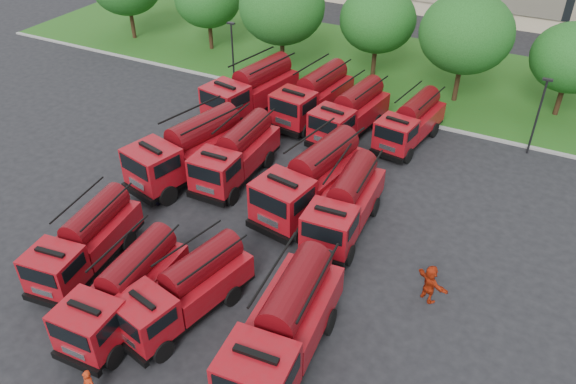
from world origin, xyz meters
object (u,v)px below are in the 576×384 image
at_px(fire_truck_5, 237,154).
at_px(fire_truck_9, 313,96).
at_px(firefighter_4, 157,203).
at_px(fire_truck_8, 252,90).
at_px(fire_truck_0, 86,241).
at_px(fire_truck_2, 186,289).
at_px(fire_truck_3, 284,327).
at_px(fire_truck_7, 345,204).
at_px(fire_truck_10, 350,113).
at_px(fire_truck_6, 312,179).
at_px(fire_truck_1, 125,290).
at_px(fire_truck_4, 189,150).
at_px(firefighter_5, 427,299).
at_px(fire_truck_11, 411,122).

distance_m(fire_truck_5, fire_truck_9, 8.94).
bearing_deg(firefighter_4, fire_truck_8, -63.43).
distance_m(fire_truck_0, fire_truck_2, 6.13).
bearing_deg(fire_truck_0, fire_truck_3, -10.22).
height_order(fire_truck_7, fire_truck_8, fire_truck_8).
distance_m(fire_truck_3, fire_truck_10, 18.86).
distance_m(fire_truck_0, fire_truck_6, 11.88).
bearing_deg(fire_truck_1, fire_truck_0, 153.34).
distance_m(fire_truck_1, fire_truck_10, 19.60).
bearing_deg(fire_truck_4, fire_truck_1, -54.75).
distance_m(fire_truck_7, fire_truck_8, 14.31).
height_order(fire_truck_4, firefighter_4, fire_truck_4).
bearing_deg(fire_truck_0, firefighter_5, 11.66).
relative_size(fire_truck_3, fire_truck_7, 1.10).
bearing_deg(fire_truck_2, fire_truck_7, 79.22).
bearing_deg(fire_truck_6, firefighter_5, -18.10).
relative_size(fire_truck_6, firefighter_5, 4.19).
distance_m(fire_truck_9, fire_truck_11, 7.08).
distance_m(fire_truck_1, fire_truck_11, 21.22).
bearing_deg(fire_truck_1, fire_truck_7, 56.26).
height_order(fire_truck_5, fire_truck_10, fire_truck_10).
height_order(fire_truck_4, fire_truck_7, fire_truck_4).
relative_size(fire_truck_9, fire_truck_11, 1.13).
bearing_deg(firefighter_5, fire_truck_2, 64.41).
distance_m(fire_truck_5, fire_truck_7, 7.73).
height_order(fire_truck_3, fire_truck_9, fire_truck_3).
relative_size(fire_truck_0, fire_truck_10, 0.93).
bearing_deg(fire_truck_6, firefighter_4, -145.13).
height_order(fire_truck_3, fire_truck_5, fire_truck_3).
bearing_deg(fire_truck_1, fire_truck_2, 26.98).
height_order(fire_truck_3, fire_truck_4, fire_truck_4).
xyz_separation_m(fire_truck_3, fire_truck_5, (-8.61, 10.45, -0.14)).
height_order(fire_truck_6, firefighter_4, fire_truck_6).
distance_m(fire_truck_10, firefighter_4, 14.01).
height_order(fire_truck_8, firefighter_5, fire_truck_8).
distance_m(fire_truck_0, fire_truck_11, 21.15).
relative_size(fire_truck_0, fire_truck_5, 0.96).
bearing_deg(firefighter_5, fire_truck_4, 19.66).
bearing_deg(fire_truck_1, fire_truck_11, 70.02).
height_order(fire_truck_2, firefighter_4, fire_truck_2).
height_order(fire_truck_0, fire_truck_4, fire_truck_4).
bearing_deg(fire_truck_3, fire_truck_4, 135.37).
height_order(fire_truck_3, fire_truck_10, fire_truck_3).
relative_size(fire_truck_6, fire_truck_11, 1.20).
bearing_deg(fire_truck_6, fire_truck_1, -98.88).
distance_m(fire_truck_6, fire_truck_10, 8.57).
xyz_separation_m(fire_truck_2, fire_truck_10, (0.18, 18.17, 0.13)).
height_order(fire_truck_0, fire_truck_6, fire_truck_6).
bearing_deg(fire_truck_7, firefighter_4, -168.28).
height_order(fire_truck_4, fire_truck_6, fire_truck_6).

